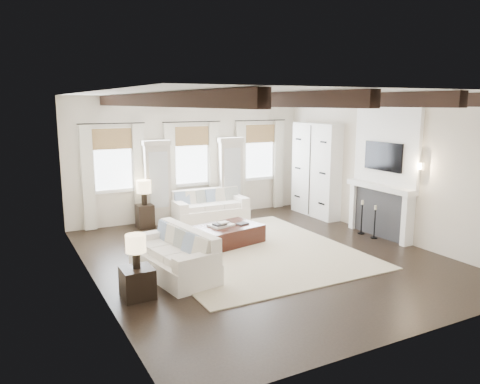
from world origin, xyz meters
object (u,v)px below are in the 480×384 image
sofa_back (209,208)px  sofa_left (176,257)px  ottoman (225,235)px  side_table_back (145,216)px  side_table_front (137,283)px

sofa_back → sofa_left: (-2.10, -3.26, -0.00)m
ottoman → side_table_back: side_table_back is taller
ottoman → side_table_back: bearing=106.0°
sofa_left → side_table_front: bearing=-143.6°
side_table_back → sofa_left: bearing=-97.3°
sofa_left → ottoman: (1.58, 1.25, -0.13)m
sofa_back → ottoman: size_ratio=1.26×
sofa_left → side_table_front: (-0.89, -0.66, -0.09)m
sofa_back → side_table_front: bearing=-127.4°
sofa_back → sofa_left: sofa_left is taller
side_table_back → ottoman: bearing=-61.6°
sofa_back → ottoman: 2.08m
sofa_back → sofa_left: size_ratio=0.95×
side_table_front → side_table_back: (1.32, 4.03, 0.05)m
sofa_left → side_table_front: size_ratio=4.19×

